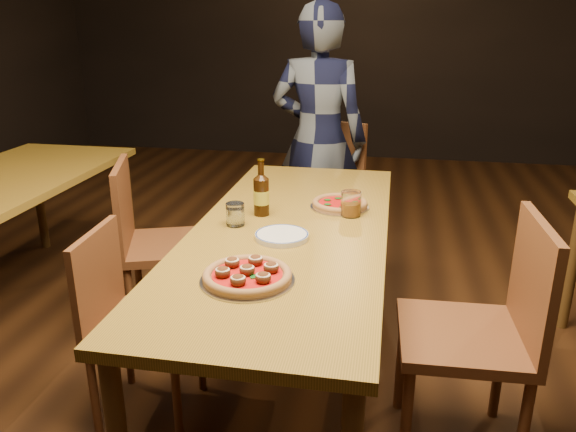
% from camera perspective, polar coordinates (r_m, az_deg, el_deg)
% --- Properties ---
extents(ground, '(9.00, 9.00, 0.00)m').
position_cam_1_polar(ground, '(2.70, 0.20, -16.27)').
color(ground, black).
extents(table_main, '(0.80, 2.00, 0.75)m').
position_cam_1_polar(table_main, '(2.37, 0.22, -2.83)').
color(table_main, brown).
rests_on(table_main, ground).
extents(chair_main_nw, '(0.41, 0.41, 0.84)m').
position_cam_1_polar(chair_main_nw, '(2.37, -14.24, -10.46)').
color(chair_main_nw, brown).
rests_on(chair_main_nw, ground).
extents(chair_main_sw, '(0.57, 0.57, 0.95)m').
position_cam_1_polar(chair_main_sw, '(2.96, -12.05, -2.83)').
color(chair_main_sw, brown).
rests_on(chair_main_sw, ground).
extents(chair_main_e, '(0.48, 0.48, 0.98)m').
position_cam_1_polar(chair_main_e, '(2.18, 17.35, -11.40)').
color(chair_main_e, brown).
rests_on(chair_main_e, ground).
extents(chair_end, '(0.59, 0.59, 0.98)m').
position_cam_1_polar(chair_end, '(3.65, 3.07, 2.18)').
color(chair_end, brown).
rests_on(chair_end, ground).
extents(pizza_meatball, '(0.32, 0.32, 0.06)m').
position_cam_1_polar(pizza_meatball, '(1.88, -4.16, -6.00)').
color(pizza_meatball, '#B7B7BF').
rests_on(pizza_meatball, table_main).
extents(pizza_margherita, '(0.27, 0.27, 0.04)m').
position_cam_1_polar(pizza_margherita, '(2.60, 5.28, 1.24)').
color(pizza_margherita, '#B7B7BF').
rests_on(pizza_margherita, table_main).
extents(plate_stack, '(0.21, 0.21, 0.02)m').
position_cam_1_polar(plate_stack, '(2.23, -0.64, -2.04)').
color(plate_stack, white).
rests_on(plate_stack, table_main).
extents(beer_bottle, '(0.07, 0.07, 0.25)m').
position_cam_1_polar(beer_bottle, '(2.47, -2.72, 2.08)').
color(beer_bottle, black).
rests_on(beer_bottle, table_main).
extents(water_glass, '(0.08, 0.08, 0.10)m').
position_cam_1_polar(water_glass, '(2.37, -5.38, 0.18)').
color(water_glass, white).
rests_on(water_glass, table_main).
extents(amber_glass, '(0.09, 0.09, 0.11)m').
position_cam_1_polar(amber_glass, '(2.48, 6.41, 1.25)').
color(amber_glass, '#AA6013').
rests_on(amber_glass, table_main).
extents(diner, '(0.66, 0.47, 1.69)m').
position_cam_1_polar(diner, '(3.60, 3.12, 7.70)').
color(diner, black).
rests_on(diner, ground).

